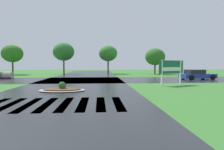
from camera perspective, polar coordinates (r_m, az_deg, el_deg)
asphalt_roadway at (r=14.03m, az=-12.81°, el=-4.99°), size 9.86×80.00×0.01m
asphalt_cross_road at (r=23.91m, az=-9.06°, el=-1.47°), size 90.00×8.88×0.01m
crosswalk_stripes at (r=10.06m, az=-16.49°, el=-8.39°), size 6.75×3.58×0.01m
estate_billboard at (r=18.62m, az=17.43°, el=1.95°), size 2.75×1.23×2.39m
median_island at (r=14.71m, az=-14.77°, el=-4.14°), size 3.43×2.15×0.68m
car_white_sedan at (r=26.71m, az=24.19°, el=0.05°), size 4.64×2.54×1.28m
drainage_pipe_stack at (r=29.43m, az=-30.17°, el=-0.04°), size 2.79×1.19×0.97m
background_treeline at (r=37.40m, az=-13.90°, el=6.02°), size 37.67×6.05×5.99m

